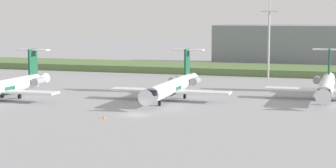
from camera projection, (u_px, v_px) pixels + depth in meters
ground_plane at (186, 91)px, 123.62m from camera, size 500.00×500.00×0.00m
grass_berm at (226, 69)px, 164.19m from camera, size 320.00×20.00×1.84m
regional_jet_nearest at (5, 86)px, 111.60m from camera, size 22.81×31.00×9.00m
regional_jet_second at (173, 86)px, 111.71m from camera, size 22.81×31.00×9.00m
regional_jet_third at (327, 86)px, 112.75m from camera, size 22.81×31.00×9.00m
antenna_mast at (269, 36)px, 147.70m from camera, size 4.40×0.50×25.62m
distant_hangar at (306, 46)px, 182.29m from camera, size 53.97×24.65×12.65m
safety_cone_front_marker at (104, 117)px, 91.68m from camera, size 0.44×0.44×0.55m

